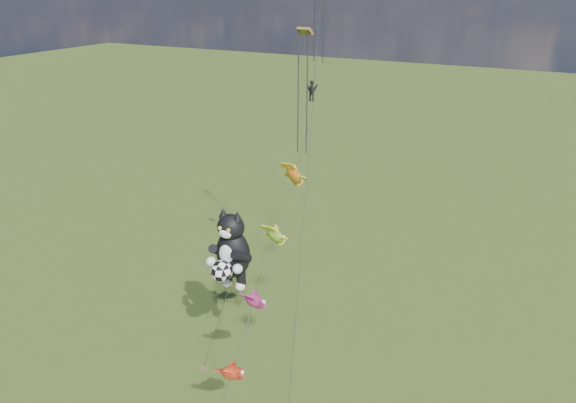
% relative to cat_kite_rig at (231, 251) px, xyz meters
% --- Properties ---
extents(ground, '(300.00, 300.00, 0.00)m').
position_rel_cat_kite_rig_xyz_m(ground, '(-6.15, -5.72, -8.36)').
color(ground, '#23370D').
extents(cat_kite_rig, '(2.86, 4.26, 11.24)m').
position_rel_cat_kite_rig_xyz_m(cat_kite_rig, '(0.00, 0.00, 0.00)').
color(cat_kite_rig, brown).
rests_on(cat_kite_rig, ground).
extents(fish_windsock_rig, '(1.29, 15.95, 15.47)m').
position_rel_cat_kite_rig_xyz_m(fish_windsock_rig, '(3.23, -1.35, 0.32)').
color(fish_windsock_rig, brown).
rests_on(fish_windsock_rig, ground).
extents(parafoil_rig, '(5.99, 16.77, 28.19)m').
position_rel_cat_kite_rig_xyz_m(parafoil_rig, '(2.52, 6.78, 11.14)').
color(parafoil_rig, brown).
rests_on(parafoil_rig, ground).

